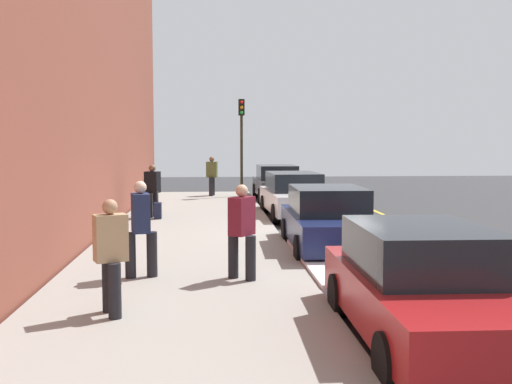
{
  "coord_description": "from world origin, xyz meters",
  "views": [
    {
      "loc": [
        14.71,
        -2.77,
        2.6
      ],
      "look_at": [
        -1.64,
        -1.57,
        1.19
      ],
      "focal_mm": 42.48,
      "sensor_mm": 36.0,
      "label": 1
    }
  ],
  "objects": [
    {
      "name": "ground_plane",
      "position": [
        0.0,
        0.0,
        0.0
      ],
      "size": [
        56.0,
        56.0,
        0.0
      ],
      "primitive_type": "plane",
      "color": "#333335"
    },
    {
      "name": "sidewalk",
      "position": [
        0.0,
        -3.3,
        0.07
      ],
      "size": [
        28.0,
        4.6,
        0.15
      ],
      "primitive_type": "cube",
      "color": "gray",
      "rests_on": "ground"
    },
    {
      "name": "lane_stripe_centre",
      "position": [
        0.0,
        3.2,
        0.0
      ],
      "size": [
        28.0,
        0.14,
        0.01
      ],
      "primitive_type": "cube",
      "color": "gold",
      "rests_on": "ground"
    },
    {
      "name": "snow_bank_curb",
      "position": [
        2.75,
        -0.7,
        0.11
      ],
      "size": [
        4.64,
        0.56,
        0.22
      ],
      "primitive_type": "cube",
      "color": "white",
      "rests_on": "ground"
    },
    {
      "name": "parked_car_charcoal",
      "position": [
        -11.21,
        0.05,
        0.76
      ],
      "size": [
        4.35,
        1.95,
        1.51
      ],
      "color": "black",
      "rests_on": "ground"
    },
    {
      "name": "parked_car_white",
      "position": [
        -5.25,
        -0.03,
        0.76
      ],
      "size": [
        4.67,
        2.02,
        1.51
      ],
      "color": "black",
      "rests_on": "ground"
    },
    {
      "name": "parked_car_navy",
      "position": [
        1.04,
        -0.09,
        0.76
      ],
      "size": [
        4.28,
        1.96,
        1.51
      ],
      "color": "black",
      "rests_on": "ground"
    },
    {
      "name": "parked_car_red",
      "position": [
        7.4,
        -0.11,
        0.76
      ],
      "size": [
        4.38,
        1.95,
        1.51
      ],
      "color": "black",
      "rests_on": "ground"
    },
    {
      "name": "pedestrian_olive_coat",
      "position": [
        -11.99,
        -2.77,
        1.07
      ],
      "size": [
        0.56,
        0.51,
        1.72
      ],
      "color": "black",
      "rests_on": "sidewalk"
    },
    {
      "name": "pedestrian_burgundy_coat",
      "position": [
        4.22,
        -2.25,
        1.04
      ],
      "size": [
        0.53,
        0.5,
        1.68
      ],
      "color": "black",
      "rests_on": "sidewalk"
    },
    {
      "name": "pedestrian_black_coat",
      "position": [
        -4.6,
        -4.65,
        1.04
      ],
      "size": [
        0.52,
        0.53,
        1.67
      ],
      "color": "black",
      "rests_on": "sidewalk"
    },
    {
      "name": "pedestrian_tan_coat",
      "position": [
        6.28,
        -4.18,
        1.02
      ],
      "size": [
        0.51,
        0.51,
        1.63
      ],
      "color": "black",
      "rests_on": "sidewalk"
    },
    {
      "name": "pedestrian_navy_coat",
      "position": [
        3.94,
        -4.04,
        1.07
      ],
      "size": [
        0.52,
        0.56,
        1.73
      ],
      "color": "black",
      "rests_on": "sidewalk"
    },
    {
      "name": "traffic_light_pole",
      "position": [
        -11.67,
        -1.47,
        3.01
      ],
      "size": [
        0.35,
        0.26,
        4.21
      ],
      "color": "#2D2D19",
      "rests_on": "sidewalk"
    },
    {
      "name": "rolling_suitcase",
      "position": [
        -4.21,
        -4.46,
        0.4
      ],
      "size": [
        0.34,
        0.22,
        0.86
      ],
      "color": "#191E38",
      "rests_on": "sidewalk"
    }
  ]
}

